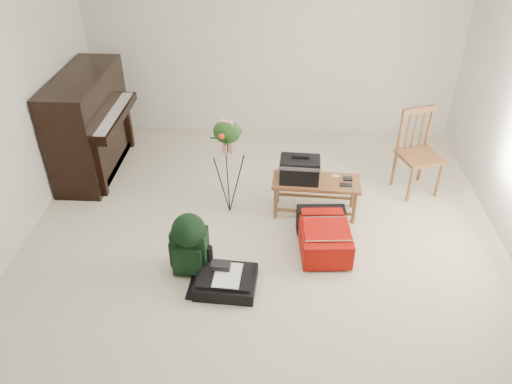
# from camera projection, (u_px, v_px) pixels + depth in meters

# --- Properties ---
(floor) EXTENTS (5.00, 5.50, 0.01)m
(floor) POSITION_uv_depth(u_px,v_px,m) (262.00, 256.00, 5.04)
(floor) COLOR beige
(floor) RESTS_ON ground
(wall_back) EXTENTS (5.00, 0.04, 2.50)m
(wall_back) POSITION_uv_depth(u_px,v_px,m) (272.00, 47.00, 6.60)
(wall_back) COLOR beige
(wall_back) RESTS_ON floor
(piano) EXTENTS (0.71, 1.50, 1.25)m
(piano) POSITION_uv_depth(u_px,v_px,m) (90.00, 126.00, 6.12)
(piano) COLOR black
(piano) RESTS_ON floor
(bench) EXTENTS (0.97, 0.43, 0.73)m
(bench) POSITION_uv_depth(u_px,v_px,m) (305.00, 173.00, 5.37)
(bench) COLOR brown
(bench) RESTS_ON floor
(dining_chair) EXTENTS (0.56, 0.56, 1.01)m
(dining_chair) POSITION_uv_depth(u_px,v_px,m) (419.00, 153.00, 5.78)
(dining_chair) COLOR brown
(dining_chair) RESTS_ON floor
(red_suitcase) EXTENTS (0.54, 0.76, 0.31)m
(red_suitcase) POSITION_uv_depth(u_px,v_px,m) (324.00, 233.00, 5.09)
(red_suitcase) COLOR #B00907
(red_suitcase) RESTS_ON floor
(black_duffel) EXTENTS (0.58, 0.48, 0.23)m
(black_duffel) POSITION_uv_depth(u_px,v_px,m) (226.00, 280.00, 4.64)
(black_duffel) COLOR black
(black_duffel) RESTS_ON floor
(green_backpack) EXTENTS (0.35, 0.32, 0.66)m
(green_backpack) POSITION_uv_depth(u_px,v_px,m) (190.00, 242.00, 4.67)
(green_backpack) COLOR black
(green_backpack) RESTS_ON floor
(flower_stand) EXTENTS (0.46, 0.46, 1.17)m
(flower_stand) POSITION_uv_depth(u_px,v_px,m) (228.00, 168.00, 5.35)
(flower_stand) COLOR black
(flower_stand) RESTS_ON floor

